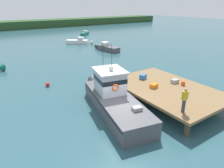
# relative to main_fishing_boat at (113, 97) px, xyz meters

# --- Properties ---
(ground_plane) EXTENTS (200.00, 200.00, 0.00)m
(ground_plane) POSITION_rel_main_fishing_boat_xyz_m (-0.32, -1.20, -1.01)
(ground_plane) COLOR #2D5660
(dock) EXTENTS (6.00, 9.00, 1.20)m
(dock) POSITION_rel_main_fishing_boat_xyz_m (4.48, -1.20, 0.07)
(dock) COLOR #4C3D2D
(dock) RESTS_ON ground
(main_fishing_boat) EXTENTS (4.14, 9.96, 4.80)m
(main_fishing_boat) POSITION_rel_main_fishing_boat_xyz_m (0.00, 0.00, 0.00)
(main_fishing_boat) COLOR #4C4C51
(main_fishing_boat) RESTS_ON ground
(crate_single_far) EXTENTS (0.68, 0.55, 0.33)m
(crate_single_far) POSITION_rel_main_fishing_boat_xyz_m (3.56, -0.68, 0.36)
(crate_single_far) COLOR orange
(crate_single_far) RESTS_ON dock
(crate_stack_mid_dock) EXTENTS (0.64, 0.49, 0.33)m
(crate_stack_mid_dock) POSITION_rel_main_fishing_boat_xyz_m (5.80, -0.93, 0.36)
(crate_stack_mid_dock) COLOR #9E9EA3
(crate_stack_mid_dock) RESTS_ON dock
(crate_single_by_cleat) EXTENTS (0.70, 0.60, 0.42)m
(crate_single_by_cleat) POSITION_rel_main_fishing_boat_xyz_m (4.20, 1.35, 0.40)
(crate_single_by_cleat) COLOR #3370B2
(crate_single_by_cleat) RESTS_ON dock
(bait_bucket) EXTENTS (0.32, 0.32, 0.34)m
(bait_bucket) POSITION_rel_main_fishing_boat_xyz_m (5.97, -1.67, 0.36)
(bait_bucket) COLOR #E04C19
(bait_bucket) RESTS_ON dock
(deckhand_by_the_boat) EXTENTS (0.36, 0.22, 1.63)m
(deckhand_by_the_boat) POSITION_rel_main_fishing_boat_xyz_m (2.27, -4.56, 1.05)
(deckhand_by_the_boat) COLOR #383842
(deckhand_by_the_boat) RESTS_ON dock
(moored_boat_mid_harbor) EXTENTS (2.07, 5.69, 1.42)m
(moored_boat_mid_harbor) POSITION_rel_main_fishing_boat_xyz_m (10.66, 17.79, -0.52)
(moored_boat_mid_harbor) COLOR #4C4C51
(moored_boat_mid_harbor) RESTS_ON ground
(moored_boat_near_channel) EXTENTS (3.59, 3.40, 1.05)m
(moored_boat_near_channel) POSITION_rel_main_fishing_boat_xyz_m (15.97, 36.71, -0.65)
(moored_boat_near_channel) COLOR #196B5B
(moored_boat_near_channel) RESTS_ON ground
(moored_boat_off_the_point) EXTENTS (4.81, 4.17, 1.35)m
(moored_boat_off_the_point) POSITION_rel_main_fishing_boat_xyz_m (9.29, 26.03, -0.54)
(moored_boat_off_the_point) COLOR white
(moored_boat_off_the_point) RESTS_ON ground
(mooring_buoy_channel_marker) EXTENTS (0.42, 0.42, 0.42)m
(mooring_buoy_channel_marker) POSITION_rel_main_fishing_boat_xyz_m (-2.80, 7.33, -0.80)
(mooring_buoy_channel_marker) COLOR red
(mooring_buoy_channel_marker) RESTS_ON ground
(far_shoreline) EXTENTS (120.00, 8.00, 2.40)m
(far_shoreline) POSITION_rel_main_fishing_boat_xyz_m (-0.32, 60.80, 0.19)
(far_shoreline) COLOR #284723
(far_shoreline) RESTS_ON ground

